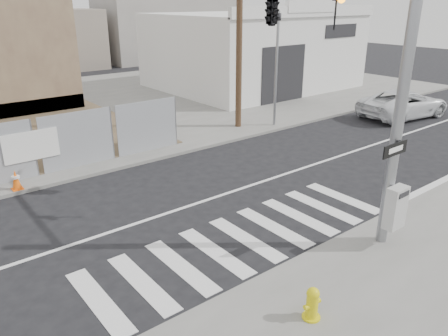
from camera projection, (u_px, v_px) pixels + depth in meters
ground at (191, 205)px, 13.07m from camera, size 100.00×100.00×0.00m
sidewalk_far at (42, 114)px, 23.27m from camera, size 50.00×20.00×0.12m
signal_pole at (310, 40)px, 11.30m from camera, size 0.96×5.87×7.00m
far_signal_pole at (277, 53)px, 19.81m from camera, size 0.16×0.20×5.60m
concrete_wall_right at (22, 50)px, 21.84m from camera, size 5.50×1.30×8.00m
auto_shop at (252, 50)px, 29.74m from camera, size 12.00×10.20×5.95m
utility_pole_right at (239, 13)px, 18.98m from camera, size 1.60×0.28×10.00m
fire_hydrant at (312, 303)px, 8.17m from camera, size 0.42×0.41×0.67m
suv at (404, 104)px, 22.65m from camera, size 5.40×3.01×1.43m
traffic_cone_d at (16, 180)px, 13.79m from camera, size 0.34×0.34×0.64m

